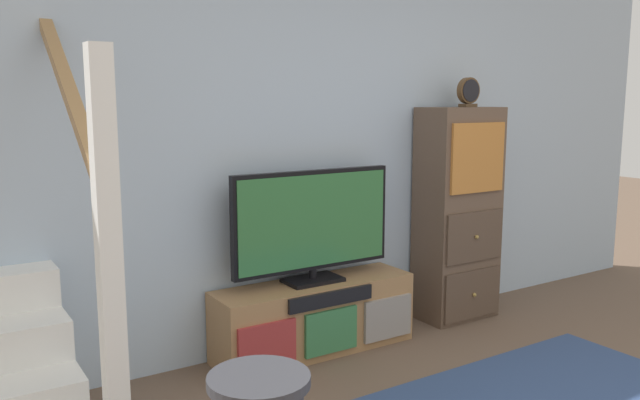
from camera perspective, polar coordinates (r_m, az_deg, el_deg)
back_wall at (r=4.28m, az=1.05°, el=5.75°), size 6.40×0.12×2.70m
media_console at (r=4.12m, az=-0.44°, el=-10.39°), size 1.32×0.38×0.45m
television at (r=3.98m, az=-0.63°, el=-2.08°), size 1.10×0.22×0.71m
side_cabinet at (r=4.74m, az=12.19°, el=-1.26°), size 0.58×0.38×1.53m
desk_clock at (r=4.69m, az=13.09°, el=9.33°), size 0.18×0.08×0.21m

